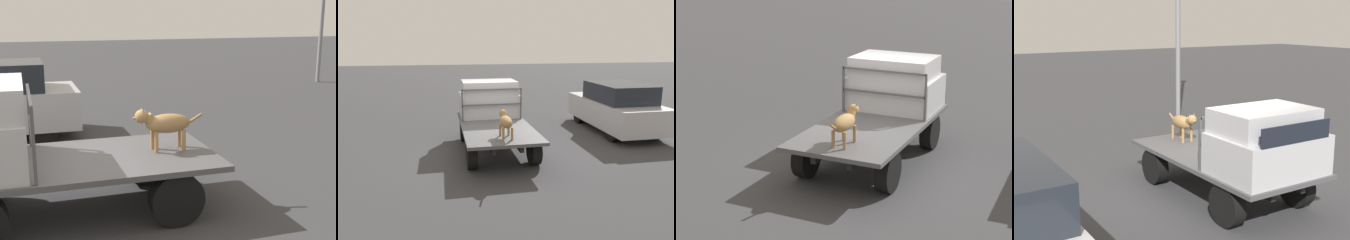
{
  "view_description": "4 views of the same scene",
  "coord_description": "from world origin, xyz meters",
  "views": [
    {
      "loc": [
        0.64,
        6.28,
        2.78
      ],
      "look_at": [
        -1.39,
        -0.04,
        1.24
      ],
      "focal_mm": 50.0,
      "sensor_mm": 36.0,
      "label": 1
    },
    {
      "loc": [
        -8.93,
        1.48,
        3.05
      ],
      "look_at": [
        -1.39,
        -0.04,
        1.24
      ],
      "focal_mm": 35.0,
      "sensor_mm": 36.0,
      "label": 2
    },
    {
      "loc": [
        -9.68,
        -3.93,
        4.01
      ],
      "look_at": [
        -1.39,
        -0.04,
        1.24
      ],
      "focal_mm": 60.0,
      "sensor_mm": 36.0,
      "label": 3
    },
    {
      "loc": [
        6.99,
        -5.32,
        3.41
      ],
      "look_at": [
        -1.39,
        -0.04,
        1.24
      ],
      "focal_mm": 50.0,
      "sensor_mm": 36.0,
      "label": 4
    }
  ],
  "objects": [
    {
      "name": "ground_plane",
      "position": [
        0.0,
        0.0,
        0.0
      ],
      "size": [
        80.0,
        80.0,
        0.0
      ],
      "primitive_type": "plane",
      "color": "#38383A"
    },
    {
      "name": "flatbed_truck",
      "position": [
        0.0,
        0.0,
        0.58
      ],
      "size": [
        3.99,
        1.92,
        0.79
      ],
      "color": "black",
      "rests_on": "ground"
    },
    {
      "name": "truck_headboard",
      "position": [
        0.54,
        0.0,
        1.41
      ],
      "size": [
        0.04,
        1.8,
        0.95
      ],
      "color": "#4C4C4F",
      "rests_on": "flatbed_truck"
    },
    {
      "name": "dog",
      "position": [
        -1.32,
        -0.04,
        1.2
      ],
      "size": [
        1.07,
        0.28,
        0.66
      ],
      "rotation": [
        0.0,
        0.0,
        0.27
      ],
      "color": "#9E7547",
      "rests_on": "flatbed_truck"
    }
  ]
}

